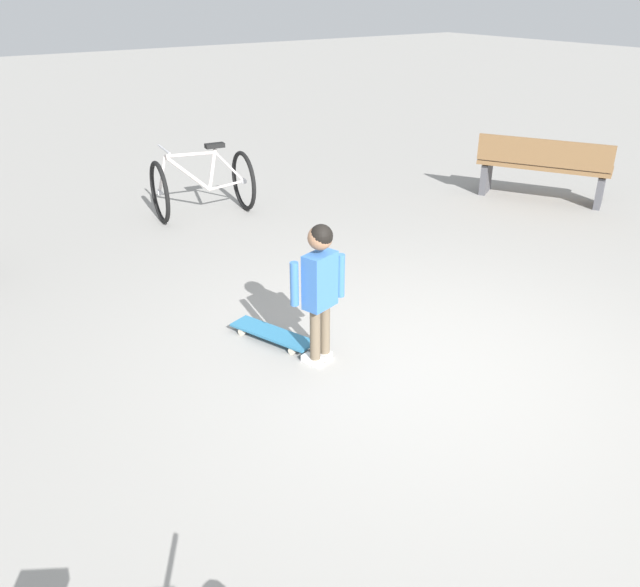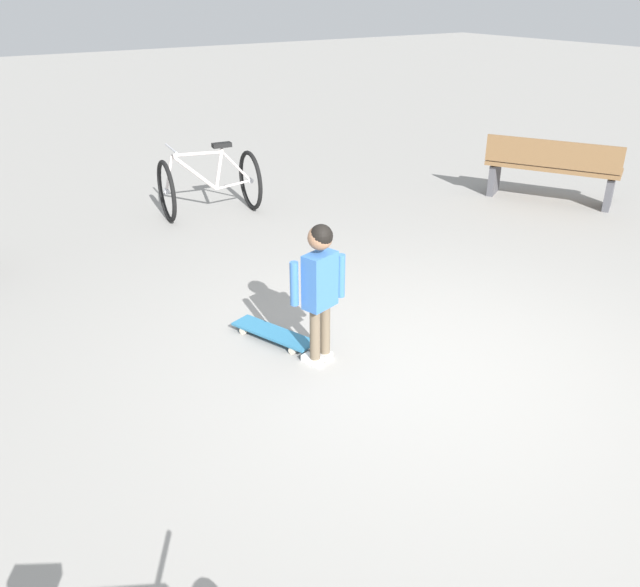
% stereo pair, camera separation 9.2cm
% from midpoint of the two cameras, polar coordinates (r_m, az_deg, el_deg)
% --- Properties ---
extents(ground_plane, '(50.00, 50.00, 0.00)m').
position_cam_midpoint_polar(ground_plane, '(4.76, 8.95, -6.41)').
color(ground_plane, gray).
extents(child_person, '(0.23, 0.40, 1.06)m').
position_cam_midpoint_polar(child_person, '(4.46, -0.60, 1.23)').
color(child_person, brown).
rests_on(child_person, ground).
extents(skateboard, '(0.74, 0.42, 0.07)m').
position_cam_midpoint_polar(skateboard, '(5.02, -4.74, -3.56)').
color(skateboard, teal).
rests_on(skateboard, ground).
extents(bicycle_near, '(0.84, 1.15, 0.85)m').
position_cam_midpoint_polar(bicycle_near, '(7.78, -10.65, 9.44)').
color(bicycle_near, black).
rests_on(bicycle_near, ground).
extents(street_bench, '(1.61, 1.17, 0.80)m').
position_cam_midpoint_polar(street_bench, '(8.67, 18.78, 10.48)').
color(street_bench, brown).
rests_on(street_bench, ground).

